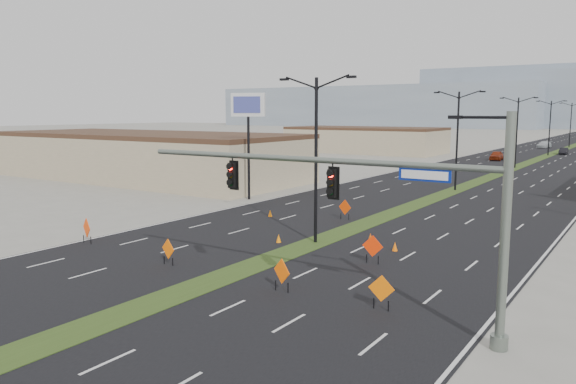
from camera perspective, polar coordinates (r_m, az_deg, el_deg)
The scene contains 27 objects.
ground at distance 25.49m, azimuth -11.39°, elevation -10.26°, with size 600.00×600.00×0.00m, color gray.
road_surface at distance 118.54m, azimuth 25.19°, elevation 3.50°, with size 25.00×400.00×0.02m, color black.
median_strip at distance 118.54m, azimuth 25.19°, elevation 3.50°, with size 2.00×400.00×0.04m, color #2C4117.
building_sw_near at distance 70.49m, azimuth -14.41°, elevation 3.42°, with size 40.00×16.00×5.00m, color tan.
building_sw_far at distance 113.41m, azimuth 7.84°, elevation 5.16°, with size 30.00×14.00×4.50m, color tan.
mesa_west at distance 327.19m, azimuth 8.88°, elevation 8.56°, with size 180.00×50.00×22.00m, color gray.
mesa_backdrop at distance 340.39m, azimuth 25.92°, elevation 8.68°, with size 140.00×50.00×32.00m, color gray.
signal_mast at distance 21.13m, azimuth 8.93°, elevation -0.63°, with size 16.30×0.60×8.00m.
streetlight_0 at distance 33.84m, azimuth 2.86°, elevation 3.79°, with size 5.15×0.24×10.02m.
streetlight_1 at distance 59.61m, azimuth 16.82°, elevation 5.33°, with size 5.15×0.24×10.02m.
streetlight_2 at distance 86.77m, azimuth 22.23°, elevation 5.84°, with size 5.15×0.24×10.02m.
streetlight_3 at distance 114.34m, azimuth 25.06°, elevation 6.09°, with size 5.15×0.24×10.02m.
streetlight_4 at distance 142.08m, azimuth 26.78°, elevation 6.24°, with size 5.15×0.24×10.02m.
car_left at distance 99.81m, azimuth 20.42°, elevation 3.48°, with size 1.82×4.53×1.54m, color maroon.
car_mid at distance 118.60m, azimuth 26.20°, elevation 3.75°, with size 1.34×3.85×1.27m, color black.
car_far at distance 138.53m, azimuth 24.60°, elevation 4.40°, with size 2.09×5.13×1.49m, color silver.
construction_sign_0 at distance 36.34m, azimuth -19.77°, elevation -3.54°, with size 1.13×0.43×1.58m.
construction_sign_1 at distance 30.14m, azimuth -12.08°, elevation -5.78°, with size 1.05×0.25×1.41m.
construction_sign_2 at distance 41.99m, azimuth 5.80°, elevation -1.63°, with size 1.12×0.26×1.51m.
construction_sign_3 at distance 30.07m, azimuth 8.60°, elevation -5.56°, with size 1.16×0.12×1.54m.
construction_sign_4 at distance 25.21m, azimuth -0.64°, elevation -8.17°, with size 1.09×0.43×1.53m.
construction_sign_5 at distance 23.30m, azimuth 9.47°, elevation -9.77°, with size 1.09×0.19×1.46m.
cone_0 at distance 35.10m, azimuth 8.37°, elevation -4.60°, with size 0.35×0.35×0.58m, color #D64804.
cone_1 at distance 34.61m, azimuth -0.96°, elevation -4.74°, with size 0.32×0.32×0.53m, color orange.
cone_2 at distance 33.10m, azimuth 10.81°, elevation -5.47°, with size 0.33×0.33×0.55m, color #F46405.
cone_3 at distance 43.08m, azimuth -1.83°, elevation -2.18°, with size 0.32×0.32×0.53m, color orange.
pole_sign_west at distance 51.17m, azimuth -4.07°, elevation 8.03°, with size 3.09×1.40×9.67m.
Camera 1 is at (17.24, -17.00, 7.97)m, focal length 35.00 mm.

